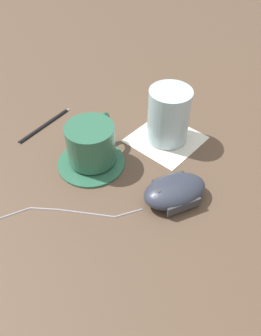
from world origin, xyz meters
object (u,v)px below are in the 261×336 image
at_px(drinking_glass, 169,115).
at_px(coffee_cup, 92,142).
at_px(saucer, 91,162).
at_px(computer_mouse, 175,191).
at_px(pen, 46,123).

bearing_deg(drinking_glass, coffee_cup, 175.02).
bearing_deg(saucer, drinking_glass, -2.88).
bearing_deg(coffee_cup, saucer, -141.86).
height_order(computer_mouse, drinking_glass, drinking_glass).
height_order(coffee_cup, pen, coffee_cup).
xyz_separation_m(coffee_cup, computer_mouse, (0.08, -0.15, -0.02)).
relative_size(computer_mouse, drinking_glass, 1.08).
bearing_deg(drinking_glass, saucer, 177.12).
relative_size(coffee_cup, computer_mouse, 0.92).
relative_size(drinking_glass, pen, 0.78).
bearing_deg(computer_mouse, saucer, 120.36).
relative_size(saucer, drinking_glass, 1.17).
height_order(saucer, drinking_glass, drinking_glass).
relative_size(coffee_cup, drinking_glass, 0.99).
bearing_deg(pen, computer_mouse, -68.04).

